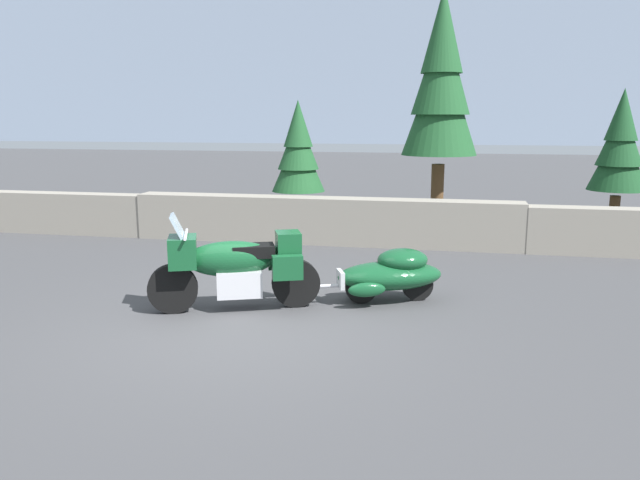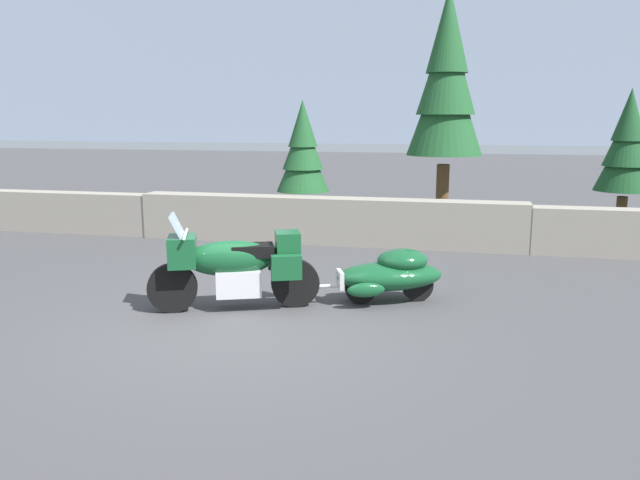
% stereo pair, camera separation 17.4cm
% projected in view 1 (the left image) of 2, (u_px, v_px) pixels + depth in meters
% --- Properties ---
extents(ground_plane, '(80.00, 80.00, 0.00)m').
position_uv_depth(ground_plane, '(239.00, 327.00, 7.79)').
color(ground_plane, '#424244').
extents(stone_guard_wall, '(24.00, 0.58, 0.95)m').
position_uv_depth(stone_guard_wall, '(330.00, 222.00, 12.85)').
color(stone_guard_wall, gray).
rests_on(stone_guard_wall, ground).
extents(distant_ridgeline, '(240.00, 80.00, 16.00)m').
position_uv_depth(distant_ridgeline, '(435.00, 82.00, 97.94)').
color(distant_ridgeline, '#99A8BF').
rests_on(distant_ridgeline, ground).
extents(touring_motorcycle, '(2.20, 1.24, 1.33)m').
position_uv_depth(touring_motorcycle, '(234.00, 265.00, 8.38)').
color(touring_motorcycle, black).
rests_on(touring_motorcycle, ground).
extents(car_shaped_trailer, '(2.18, 1.20, 0.76)m').
position_uv_depth(car_shaped_trailer, '(391.00, 273.00, 8.79)').
color(car_shaped_trailer, black).
rests_on(car_shaped_trailer, ground).
extents(pine_tree_tall, '(1.66, 1.66, 5.34)m').
position_uv_depth(pine_tree_tall, '(441.00, 81.00, 13.65)').
color(pine_tree_tall, brown).
rests_on(pine_tree_tall, ground).
extents(pine_tree_secondary, '(1.17, 1.17, 2.95)m').
position_uv_depth(pine_tree_secondary, '(298.00, 151.00, 13.69)').
color(pine_tree_secondary, brown).
rests_on(pine_tree_secondary, ground).
extents(pine_tree_far_right, '(1.21, 1.21, 3.18)m').
position_uv_depth(pine_tree_far_right, '(620.00, 145.00, 13.21)').
color(pine_tree_far_right, brown).
rests_on(pine_tree_far_right, ground).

